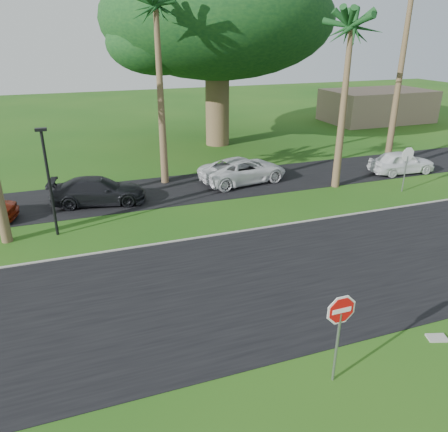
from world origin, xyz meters
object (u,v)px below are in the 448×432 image
object	(u,v)px
car_dark	(98,191)
car_pickup	(402,162)
stop_sign_far	(407,160)
stop_sign_near	(340,321)
car_minivan	(243,170)

from	to	relation	value
car_dark	car_pickup	xyz separation A→B (m)	(18.18, -0.90, 0.01)
stop_sign_far	car_dark	xyz separation A→B (m)	(-15.94, 3.72, -1.09)
stop_sign_near	car_pickup	size ratio (longest dim) A/B	0.64
stop_sign_far	car_minivan	xyz separation A→B (m)	(-7.68, 4.46, -1.05)
car_minivan	car_pickup	distance (m)	10.06
car_dark	car_pickup	distance (m)	18.21
stop_sign_far	car_minivan	bearing A→B (deg)	-30.14
car_dark	car_minivan	world-z (taller)	car_minivan
stop_sign_near	car_minivan	bearing A→B (deg)	76.13
car_dark	car_pickup	size ratio (longest dim) A/B	1.15
car_dark	car_pickup	world-z (taller)	car_pickup
stop_sign_near	stop_sign_far	xyz separation A→B (m)	(11.50, 11.00, 0.00)
car_pickup	stop_sign_near	bearing A→B (deg)	138.70
stop_sign_far	car_pickup	world-z (taller)	stop_sign_far
stop_sign_near	car_pickup	world-z (taller)	stop_sign_near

